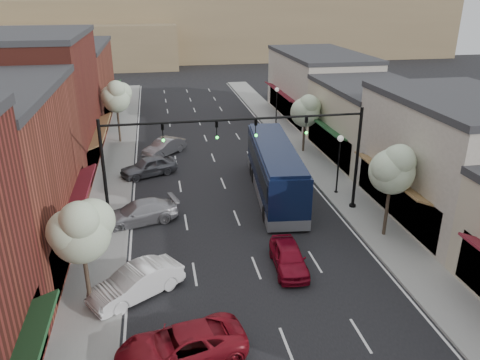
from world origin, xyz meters
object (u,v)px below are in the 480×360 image
signal_mast_right (323,146)px  parked_car_a (181,347)px  tree_right_far (306,110)px  parked_car_b (136,282)px  red_hatchback (289,257)px  parked_car_c (139,213)px  lamp_post_near (339,155)px  lamp_post_far (277,101)px  tree_left_far (116,96)px  parked_car_d (149,166)px  tree_right_near (393,168)px  coach_bus (275,169)px  signal_mast_left (144,156)px  parked_car_e (164,147)px  tree_left_near (81,229)px

signal_mast_right → parked_car_a: 16.17m
tree_right_far → parked_car_b: size_ratio=1.17×
red_hatchback → parked_car_c: 10.42m
signal_mast_right → lamp_post_near: signal_mast_right is taller
tree_right_far → lamp_post_far: tree_right_far is taller
tree_left_far → parked_car_c: (2.05, -17.48, -3.89)m
lamp_post_near → lamp_post_far: 17.50m
red_hatchback → parked_car_d: parked_car_d is taller
parked_car_d → tree_left_far: bearing=172.6°
tree_right_near → coach_bus: 9.22m
signal_mast_left → coach_bus: size_ratio=0.66×
tree_right_near → coach_bus: size_ratio=0.48×
signal_mast_right → tree_right_far: 12.27m
tree_right_far → tree_left_far: size_ratio=0.89×
signal_mast_right → red_hatchback: (-3.95, -6.35, -3.93)m
parked_car_b → tree_right_near: bearing=70.1°
lamp_post_near → parked_car_a: bearing=-129.9°
tree_left_far → tree_right_far: bearing=-19.9°
tree_left_far → parked_car_e: (4.05, -4.35, -3.87)m
signal_mast_right → lamp_post_far: bearing=83.8°
parked_car_d → parked_car_e: (1.38, 4.87, -0.03)m
tree_left_near → parked_car_a: tree_left_near is taller
parked_car_c → parked_car_d: (0.62, 8.26, 0.05)m
signal_mast_right → signal_mast_left: same height
lamp_post_far → coach_bus: lamp_post_far is taller
signal_mast_left → lamp_post_near: 13.75m
tree_left_far → lamp_post_near: 22.33m
lamp_post_far → parked_car_b: (-14.00, -27.37, -2.24)m
tree_right_far → tree_left_far: (-16.60, 6.00, 0.61)m
red_hatchback → parked_car_c: (-7.87, 6.82, 0.02)m
lamp_post_near → parked_car_a: 19.15m
coach_bus → parked_car_e: bearing=131.9°
signal_mast_left → tree_left_near: signal_mast_left is taller
tree_left_far → signal_mast_left: bearing=-81.7°
tree_left_far → lamp_post_far: 16.26m
tree_right_far → coach_bus: 10.21m
parked_car_a → parked_car_e: bearing=168.9°
lamp_post_far → tree_left_near: bearing=-119.8°
tree_right_near → parked_car_e: 21.97m
lamp_post_near → parked_car_d: bearing=155.1°
lamp_post_near → parked_car_e: bearing=137.2°
signal_mast_right → parked_car_e: signal_mast_right is taller
parked_car_e → parked_car_c: bearing=-55.6°
tree_right_far → coach_bus: (-5.00, -8.67, -2.05)m
tree_left_near → parked_car_e: tree_left_near is taller
tree_right_far → lamp_post_near: size_ratio=1.22×
lamp_post_far → tree_left_far: bearing=-172.7°
tree_right_near → red_hatchback: 8.00m
red_hatchback → tree_left_far: bearing=116.0°
tree_right_far → coach_bus: tree_right_far is taller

